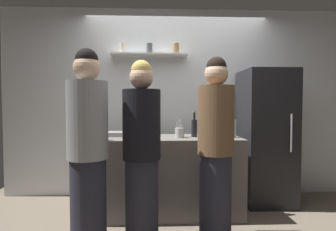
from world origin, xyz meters
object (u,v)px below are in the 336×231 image
(utensil_holder, at_px, (180,133))
(wine_bottle_dark_glass, at_px, (194,127))
(water_bottle_plastic, at_px, (98,130))
(baking_pan, at_px, (117,134))
(person_grey_hoodie, at_px, (88,153))
(refrigerator, at_px, (265,137))
(person_brown_jacket, at_px, (216,149))
(wine_bottle_green_glass, at_px, (214,124))
(wine_bottle_pale_glass, at_px, (233,128))
(person_blonde, at_px, (142,155))

(utensil_holder, bearing_deg, wine_bottle_dark_glass, 18.09)
(utensil_holder, xyz_separation_m, water_bottle_plastic, (-0.88, -0.20, 0.05))
(utensil_holder, relative_size, wine_bottle_dark_glass, 0.72)
(baking_pan, bearing_deg, person_grey_hoodie, -95.98)
(refrigerator, bearing_deg, person_brown_jacket, -132.62)
(baking_pan, xyz_separation_m, wine_bottle_green_glass, (1.20, 0.10, 0.10))
(wine_bottle_pale_glass, bearing_deg, person_grey_hoodie, -152.48)
(wine_bottle_pale_glass, bearing_deg, wine_bottle_green_glass, 118.40)
(person_blonde, bearing_deg, wine_bottle_pale_glass, -53.24)
(refrigerator, relative_size, wine_bottle_green_glass, 4.96)
(wine_bottle_dark_glass, bearing_deg, person_brown_jacket, -79.27)
(wine_bottle_dark_glass, relative_size, person_brown_jacket, 0.17)
(wine_bottle_pale_glass, relative_size, person_blonde, 0.18)
(baking_pan, distance_m, person_blonde, 0.89)
(baking_pan, relative_size, utensil_holder, 1.58)
(wine_bottle_green_glass, bearing_deg, utensil_holder, -148.53)
(utensil_holder, xyz_separation_m, person_brown_jacket, (0.29, -0.56, -0.10))
(refrigerator, height_order, utensil_holder, refrigerator)
(refrigerator, relative_size, wine_bottle_pale_glass, 5.87)
(utensil_holder, distance_m, person_blonde, 0.76)
(person_blonde, bearing_deg, person_brown_jacket, -78.49)
(refrigerator, bearing_deg, person_blonde, -146.76)
(refrigerator, distance_m, baking_pan, 1.91)
(baking_pan, xyz_separation_m, utensil_holder, (0.74, -0.18, 0.03))
(wine_bottle_green_glass, bearing_deg, refrigerator, 7.96)
(refrigerator, distance_m, water_bottle_plastic, 2.11)
(person_grey_hoodie, bearing_deg, person_blonde, -120.01)
(utensil_holder, relative_size, person_blonde, 0.13)
(refrigerator, distance_m, wine_bottle_dark_glass, 1.04)
(person_blonde, bearing_deg, utensil_holder, -26.94)
(wine_bottle_green_glass, distance_m, water_bottle_plastic, 1.41)
(refrigerator, distance_m, person_grey_hoodie, 2.30)
(refrigerator, bearing_deg, utensil_holder, -161.94)
(baking_pan, bearing_deg, person_brown_jacket, -35.54)
(baking_pan, relative_size, water_bottle_plastic, 1.42)
(person_brown_jacket, xyz_separation_m, person_grey_hoodie, (-1.13, -0.21, 0.01))
(baking_pan, height_order, wine_bottle_green_glass, wine_bottle_green_glass)
(refrigerator, bearing_deg, wine_bottle_dark_glass, -161.94)
(wine_bottle_pale_glass, distance_m, water_bottle_plastic, 1.50)
(water_bottle_plastic, relative_size, person_brown_jacket, 0.14)
(water_bottle_plastic, bearing_deg, wine_bottle_pale_glass, 7.29)
(person_grey_hoodie, bearing_deg, water_bottle_plastic, -42.90)
(wine_bottle_dark_glass, height_order, water_bottle_plastic, wine_bottle_dark_glass)
(refrigerator, bearing_deg, baking_pan, -174.09)
(person_brown_jacket, bearing_deg, wine_bottle_pale_glass, 171.51)
(utensil_holder, relative_size, water_bottle_plastic, 0.90)
(person_brown_jacket, height_order, person_grey_hoodie, person_grey_hoodie)
(refrigerator, relative_size, person_brown_jacket, 1.00)
(refrigerator, xyz_separation_m, utensil_holder, (-1.15, -0.38, 0.10))
(wine_bottle_green_glass, xyz_separation_m, person_grey_hoodie, (-1.30, -1.05, -0.16))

